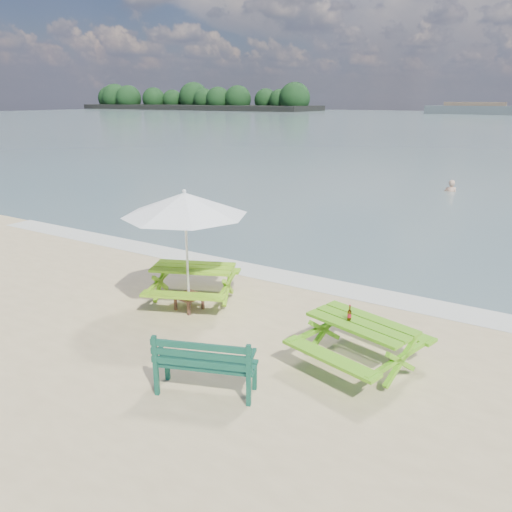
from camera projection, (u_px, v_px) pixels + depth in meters
The scene contains 9 objects.
foam_strip at pixel (307, 282), 11.63m from camera, with size 22.00×0.90×0.01m, color silver.
island_headland at pixel (195, 100), 175.45m from camera, with size 90.00×22.00×7.60m.
picnic_table_left at pixel (194, 285), 10.38m from camera, with size 2.25×2.35×0.79m.
picnic_table_right at pixel (360, 345), 7.86m from camera, with size 2.07×2.20×0.79m.
park_bench at pixel (206, 375), 7.22m from camera, with size 1.53×0.95×0.90m.
side_table at pixel (189, 302), 10.07m from camera, with size 0.55×0.55×0.31m.
patio_umbrella at pixel (185, 204), 9.46m from camera, with size 2.74×2.74×2.40m.
beer_bottle at pixel (349, 315), 7.77m from camera, with size 0.06×0.06×0.25m.
swimmer at pixel (450, 197), 22.94m from camera, with size 0.63×0.45×1.62m.
Camera 1 is at (4.70, -5.31, 4.11)m, focal length 35.00 mm.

